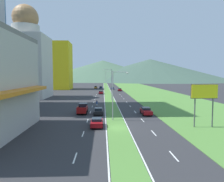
% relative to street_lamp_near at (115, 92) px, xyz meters
% --- Properties ---
extents(ground_plane, '(600.00, 600.00, 0.00)m').
position_rel_street_lamp_near_xyz_m(ground_plane, '(0.11, -5.65, -5.26)').
color(ground_plane, '#2D2D30').
extents(grass_median, '(3.20, 240.00, 0.06)m').
position_rel_street_lamp_near_xyz_m(grass_median, '(0.11, 54.35, -5.23)').
color(grass_median, '#518438').
rests_on(grass_median, ground_plane).
extents(grass_verge_right, '(24.00, 240.00, 0.06)m').
position_rel_street_lamp_near_xyz_m(grass_verge_right, '(20.71, 54.35, -5.23)').
color(grass_verge_right, '#518438').
rests_on(grass_verge_right, ground_plane).
extents(lane_dash_left_1, '(0.16, 2.80, 0.01)m').
position_rel_street_lamp_near_xyz_m(lane_dash_left_1, '(-4.99, -17.12, -5.26)').
color(lane_dash_left_1, silver).
rests_on(lane_dash_left_1, ground_plane).
extents(lane_dash_left_2, '(0.16, 2.80, 0.01)m').
position_rel_street_lamp_near_xyz_m(lane_dash_left_2, '(-4.99, -8.58, -5.26)').
color(lane_dash_left_2, silver).
rests_on(lane_dash_left_2, ground_plane).
extents(lane_dash_left_3, '(0.16, 2.80, 0.01)m').
position_rel_street_lamp_near_xyz_m(lane_dash_left_3, '(-4.99, -0.05, -5.26)').
color(lane_dash_left_3, silver).
rests_on(lane_dash_left_3, ground_plane).
extents(lane_dash_left_4, '(0.16, 2.80, 0.01)m').
position_rel_street_lamp_near_xyz_m(lane_dash_left_4, '(-4.99, 8.48, -5.26)').
color(lane_dash_left_4, silver).
rests_on(lane_dash_left_4, ground_plane).
extents(lane_dash_left_5, '(0.16, 2.80, 0.01)m').
position_rel_street_lamp_near_xyz_m(lane_dash_left_5, '(-4.99, 17.02, -5.26)').
color(lane_dash_left_5, silver).
rests_on(lane_dash_left_5, ground_plane).
extents(lane_dash_left_6, '(0.16, 2.80, 0.01)m').
position_rel_street_lamp_near_xyz_m(lane_dash_left_6, '(-4.99, 25.55, -5.26)').
color(lane_dash_left_6, silver).
rests_on(lane_dash_left_6, ground_plane).
extents(lane_dash_left_7, '(0.16, 2.80, 0.01)m').
position_rel_street_lamp_near_xyz_m(lane_dash_left_7, '(-4.99, 34.08, -5.26)').
color(lane_dash_left_7, silver).
rests_on(lane_dash_left_7, ground_plane).
extents(lane_dash_left_8, '(0.16, 2.80, 0.01)m').
position_rel_street_lamp_near_xyz_m(lane_dash_left_8, '(-4.99, 42.62, -5.26)').
color(lane_dash_left_8, silver).
rests_on(lane_dash_left_8, ground_plane).
extents(lane_dash_left_9, '(0.16, 2.80, 0.01)m').
position_rel_street_lamp_near_xyz_m(lane_dash_left_9, '(-4.99, 51.15, -5.26)').
color(lane_dash_left_9, silver).
rests_on(lane_dash_left_9, ground_plane).
extents(lane_dash_right_1, '(0.16, 2.80, 0.01)m').
position_rel_street_lamp_near_xyz_m(lane_dash_right_1, '(5.21, -17.12, -5.26)').
color(lane_dash_right_1, silver).
rests_on(lane_dash_right_1, ground_plane).
extents(lane_dash_right_2, '(0.16, 2.80, 0.01)m').
position_rel_street_lamp_near_xyz_m(lane_dash_right_2, '(5.21, -8.58, -5.26)').
color(lane_dash_right_2, silver).
rests_on(lane_dash_right_2, ground_plane).
extents(lane_dash_right_3, '(0.16, 2.80, 0.01)m').
position_rel_street_lamp_near_xyz_m(lane_dash_right_3, '(5.21, -0.05, -5.26)').
color(lane_dash_right_3, silver).
rests_on(lane_dash_right_3, ground_plane).
extents(lane_dash_right_4, '(0.16, 2.80, 0.01)m').
position_rel_street_lamp_near_xyz_m(lane_dash_right_4, '(5.21, 8.48, -5.26)').
color(lane_dash_right_4, silver).
rests_on(lane_dash_right_4, ground_plane).
extents(lane_dash_right_5, '(0.16, 2.80, 0.01)m').
position_rel_street_lamp_near_xyz_m(lane_dash_right_5, '(5.21, 17.02, -5.26)').
color(lane_dash_right_5, silver).
rests_on(lane_dash_right_5, ground_plane).
extents(lane_dash_right_6, '(0.16, 2.80, 0.01)m').
position_rel_street_lamp_near_xyz_m(lane_dash_right_6, '(5.21, 25.55, -5.26)').
color(lane_dash_right_6, silver).
rests_on(lane_dash_right_6, ground_plane).
extents(lane_dash_right_7, '(0.16, 2.80, 0.01)m').
position_rel_street_lamp_near_xyz_m(lane_dash_right_7, '(5.21, 34.08, -5.26)').
color(lane_dash_right_7, silver).
rests_on(lane_dash_right_7, ground_plane).
extents(lane_dash_right_8, '(0.16, 2.80, 0.01)m').
position_rel_street_lamp_near_xyz_m(lane_dash_right_8, '(5.21, 42.62, -5.26)').
color(lane_dash_right_8, silver).
rests_on(lane_dash_right_8, ground_plane).
extents(lane_dash_right_9, '(0.16, 2.80, 0.01)m').
position_rel_street_lamp_near_xyz_m(lane_dash_right_9, '(5.21, 51.15, -5.26)').
color(lane_dash_right_9, silver).
rests_on(lane_dash_right_9, ground_plane).
extents(edge_line_median_left, '(0.16, 240.00, 0.01)m').
position_rel_street_lamp_near_xyz_m(edge_line_median_left, '(-1.64, 54.35, -5.26)').
color(edge_line_median_left, silver).
rests_on(edge_line_median_left, ground_plane).
extents(edge_line_median_right, '(0.16, 240.00, 0.01)m').
position_rel_street_lamp_near_xyz_m(edge_line_median_right, '(1.86, 54.35, -5.26)').
color(edge_line_median_right, silver).
rests_on(edge_line_median_right, ground_plane).
extents(domed_building, '(15.07, 15.07, 33.68)m').
position_rel_street_lamp_near_xyz_m(domed_building, '(-30.02, 39.76, 8.98)').
color(domed_building, beige).
rests_on(domed_building, ground_plane).
extents(midrise_colored, '(15.04, 15.04, 27.39)m').
position_rel_street_lamp_near_xyz_m(midrise_colored, '(-28.65, 86.02, 8.43)').
color(midrise_colored, yellow).
rests_on(midrise_colored, ground_plane).
extents(hill_far_left, '(150.92, 150.92, 25.05)m').
position_rel_street_lamp_near_xyz_m(hill_far_left, '(-107.94, 284.12, 7.26)').
color(hill_far_left, '#47664C').
rests_on(hill_far_left, ground_plane).
extents(hill_far_center, '(205.87, 205.87, 30.79)m').
position_rel_street_lamp_near_xyz_m(hill_far_center, '(-2.33, 282.01, 10.13)').
color(hill_far_center, '#47664C').
rests_on(hill_far_center, ground_plane).
extents(hill_far_right, '(227.41, 227.41, 31.97)m').
position_rel_street_lamp_near_xyz_m(hill_far_right, '(68.19, 268.19, 10.72)').
color(hill_far_right, '#3D5647').
rests_on(hill_far_right, ground_plane).
extents(street_lamp_near, '(3.02, 0.31, 9.12)m').
position_rel_street_lamp_near_xyz_m(street_lamp_near, '(0.00, 0.00, 0.00)').
color(street_lamp_near, '#99999E').
rests_on(street_lamp_near, ground_plane).
extents(street_lamp_mid, '(3.08, 0.32, 10.45)m').
position_rel_street_lamp_near_xyz_m(street_lamp_mid, '(0.43, 31.20, 0.69)').
color(street_lamp_mid, '#99999E').
rests_on(street_lamp_mid, ground_plane).
extents(street_lamp_far, '(2.86, 0.28, 10.33)m').
position_rel_street_lamp_near_xyz_m(street_lamp_far, '(-0.45, 62.36, 0.61)').
color(street_lamp_far, '#99999E').
rests_on(street_lamp_far, ground_plane).
extents(billboard_roadside, '(4.39, 0.28, 6.97)m').
position_rel_street_lamp_near_xyz_m(billboard_roadside, '(13.98, -5.72, 0.05)').
color(billboard_roadside, '#4C4C51').
rests_on(billboard_roadside, ground_plane).
extents(car_0, '(1.99, 4.51, 1.42)m').
position_rel_street_lamp_near_xyz_m(car_0, '(-3.06, 53.55, -4.53)').
color(car_0, maroon).
rests_on(car_0, ground_plane).
extents(car_1, '(1.96, 4.69, 1.41)m').
position_rel_street_lamp_near_xyz_m(car_1, '(-3.13, 6.25, -4.53)').
color(car_1, black).
rests_on(car_1, ground_plane).
extents(car_2, '(1.92, 4.51, 1.60)m').
position_rel_street_lamp_near_xyz_m(car_2, '(-6.64, 91.06, -4.46)').
color(car_2, '#C6842D').
rests_on(car_2, ground_plane).
extents(car_3, '(2.00, 4.73, 1.53)m').
position_rel_street_lamp_near_xyz_m(car_3, '(7.00, 5.32, -4.48)').
color(car_3, maroon).
rests_on(car_3, ground_plane).
extents(car_4, '(1.85, 4.00, 1.40)m').
position_rel_street_lamp_near_xyz_m(car_4, '(-3.48, 91.08, -4.55)').
color(car_4, navy).
rests_on(car_4, ground_plane).
extents(car_5, '(1.90, 4.60, 1.43)m').
position_rel_street_lamp_near_xyz_m(car_5, '(6.66, 69.88, -4.53)').
color(car_5, maroon).
rests_on(car_5, ground_plane).
extents(car_6, '(2.02, 4.17, 1.46)m').
position_rel_street_lamp_near_xyz_m(car_6, '(-3.13, -4.65, -4.51)').
color(car_6, maroon).
rests_on(car_6, ground_plane).
extents(car_7, '(1.98, 4.08, 1.50)m').
position_rel_street_lamp_near_xyz_m(car_7, '(3.34, 82.35, -4.51)').
color(car_7, navy).
rests_on(car_7, ground_plane).
extents(pickup_truck_0, '(2.18, 5.40, 2.00)m').
position_rel_street_lamp_near_xyz_m(pickup_truck_0, '(-6.66, 7.82, -4.28)').
color(pickup_truck_0, maroon).
rests_on(pickup_truck_0, ground_plane).
extents(motorcycle_rider, '(0.36, 2.00, 1.80)m').
position_rel_street_lamp_near_xyz_m(motorcycle_rider, '(-3.75, 16.28, -4.52)').
color(motorcycle_rider, black).
rests_on(motorcycle_rider, ground_plane).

